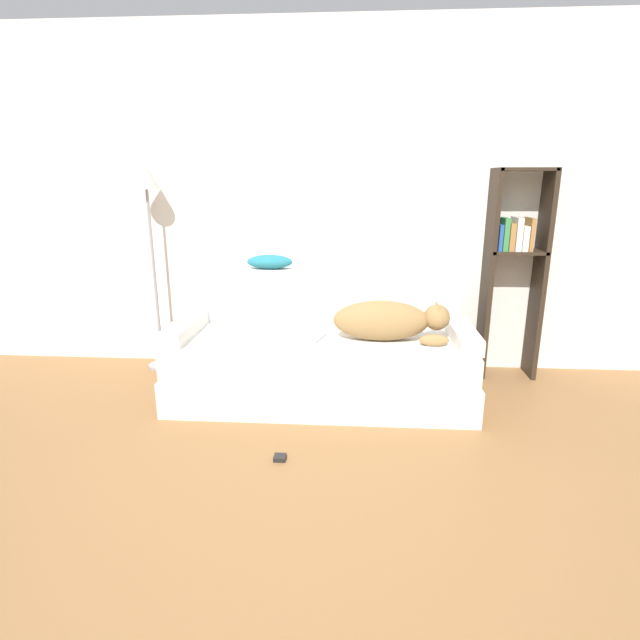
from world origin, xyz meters
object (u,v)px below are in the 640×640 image
object	(u,v)px
couch	(321,367)
bookshelf	(514,260)
dog	(388,321)
power_adapter	(280,458)
laptop	(299,336)
throw_pillow	(270,262)
floor_lamp	(149,210)

from	to	relation	value
couch	bookshelf	world-z (taller)	bookshelf
couch	dog	size ratio (longest dim) A/B	2.64
couch	power_adapter	bearing A→B (deg)	-101.08
couch	laptop	bearing A→B (deg)	-172.07
throw_pillow	laptop	bearing A→B (deg)	-57.96
dog	bookshelf	world-z (taller)	bookshelf
dog	bookshelf	size ratio (longest dim) A/B	0.49
throw_pillow	power_adapter	world-z (taller)	throw_pillow
throw_pillow	bookshelf	distance (m)	1.88
laptop	power_adapter	bearing A→B (deg)	-74.59
laptop	bookshelf	distance (m)	1.77
dog	bookshelf	bearing A→B (deg)	30.49
couch	floor_lamp	xyz separation A→B (m)	(-1.38, 0.50, 1.08)
bookshelf	couch	bearing A→B (deg)	-159.95
couch	bookshelf	size ratio (longest dim) A/B	1.30
dog	throw_pillow	distance (m)	1.06
laptop	power_adapter	world-z (taller)	laptop
floor_lamp	laptop	bearing A→B (deg)	-22.96
laptop	floor_lamp	xyz separation A→B (m)	(-1.23, 0.52, 0.84)
bookshelf	floor_lamp	xyz separation A→B (m)	(-2.84, -0.03, 0.37)
couch	throw_pillow	world-z (taller)	throw_pillow
bookshelf	floor_lamp	bearing A→B (deg)	-179.35
bookshelf	throw_pillow	bearing A→B (deg)	-176.24
floor_lamp	bookshelf	bearing A→B (deg)	0.65
laptop	floor_lamp	size ratio (longest dim) A/B	0.23
dog	laptop	world-z (taller)	dog
couch	floor_lamp	size ratio (longest dim) A/B	1.27
dog	floor_lamp	xyz separation A→B (m)	(-1.86, 0.55, 0.71)
couch	bookshelf	distance (m)	1.70
throw_pillow	dog	bearing A→B (deg)	-27.04
dog	bookshelf	xyz separation A→B (m)	(0.99, 0.58, 0.34)
bookshelf	power_adapter	xyz separation A→B (m)	(-1.63, -1.42, -0.92)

